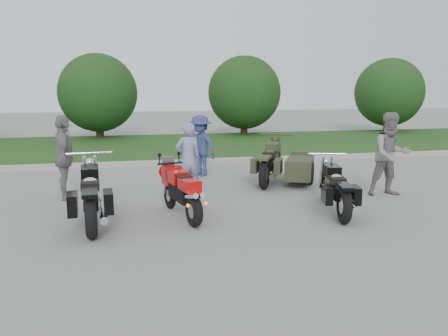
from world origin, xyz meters
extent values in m
plane|color=gray|center=(0.00, 0.00, 0.00)|extent=(80.00, 80.00, 0.00)
cube|color=#A4A29A|center=(0.00, 6.00, 0.07)|extent=(60.00, 0.30, 0.15)
cube|color=#355C1F|center=(0.00, 10.15, 0.07)|extent=(60.00, 8.00, 0.14)
cylinder|color=#3F2B1C|center=(-3.00, 13.50, 0.60)|extent=(0.36, 0.36, 1.20)
sphere|color=black|center=(-3.00, 13.50, 2.20)|extent=(3.60, 3.60, 3.60)
cylinder|color=#3F2B1C|center=(4.00, 13.50, 0.60)|extent=(0.36, 0.36, 1.20)
sphere|color=black|center=(4.00, 13.50, 2.20)|extent=(3.60, 3.60, 3.60)
cylinder|color=#3F2B1C|center=(12.00, 13.50, 0.60)|extent=(0.36, 0.36, 1.20)
sphere|color=black|center=(12.00, 13.50, 2.20)|extent=(3.60, 3.60, 3.60)
torus|color=black|center=(-0.59, -0.42, 0.28)|extent=(0.30, 0.59, 0.57)
torus|color=black|center=(-0.90, 0.87, 0.27)|extent=(0.23, 0.56, 0.55)
cube|color=black|center=(-0.73, 0.18, 0.50)|extent=(0.44, 0.86, 0.32)
cube|color=#C20807|center=(-0.78, 0.39, 0.75)|extent=(0.42, 0.56, 0.24)
cube|color=#C20807|center=(-0.64, -0.22, 0.71)|extent=(0.38, 0.55, 0.20)
cube|color=black|center=(-0.71, 0.07, 0.79)|extent=(0.30, 0.37, 0.09)
cube|color=#C20807|center=(-0.86, 0.72, 0.71)|extent=(0.39, 0.43, 0.37)
cylinder|color=silver|center=(-0.64, -0.48, 0.57)|extent=(0.20, 0.44, 0.20)
cylinder|color=silver|center=(-0.52, -0.45, 0.57)|extent=(0.20, 0.44, 0.20)
torus|color=black|center=(-2.30, -0.70, 0.37)|extent=(0.24, 0.76, 0.75)
torus|color=black|center=(-2.43, 1.11, 0.35)|extent=(0.18, 0.71, 0.70)
cube|color=black|center=(-2.36, 0.20, 0.46)|extent=(0.34, 1.33, 0.15)
cube|color=silver|center=(-2.36, 0.20, 0.55)|extent=(0.36, 0.52, 0.38)
cube|color=black|center=(-2.39, 0.53, 0.85)|extent=(0.35, 0.62, 0.24)
cube|color=black|center=(-2.35, 0.04, 0.75)|extent=(0.35, 0.57, 0.13)
cube|color=black|center=(-2.30, -0.70, 0.77)|extent=(0.29, 0.62, 0.07)
cylinder|color=silver|center=(-2.14, -0.16, 0.31)|extent=(0.20, 1.21, 0.11)
torus|color=black|center=(2.05, -0.82, 0.33)|extent=(0.32, 0.69, 0.67)
torus|color=black|center=(2.44, 0.76, 0.31)|extent=(0.26, 0.64, 0.63)
cube|color=black|center=(2.24, -0.03, 0.41)|extent=(0.49, 1.20, 0.14)
cube|color=silver|center=(2.24, -0.03, 0.49)|extent=(0.39, 0.50, 0.34)
cube|color=black|center=(2.31, 0.26, 0.77)|extent=(0.40, 0.59, 0.22)
cube|color=black|center=(2.21, -0.17, 0.67)|extent=(0.38, 0.54, 0.12)
cube|color=black|center=(2.05, -0.82, 0.69)|extent=(0.34, 0.58, 0.06)
cylinder|color=silver|center=(2.33, -0.41, 0.28)|extent=(0.35, 1.07, 0.10)
torus|color=black|center=(1.48, 2.10, 0.37)|extent=(0.51, 0.75, 0.75)
torus|color=black|center=(2.31, 3.71, 0.35)|extent=(0.44, 0.69, 0.70)
cube|color=black|center=(1.90, 2.90, 0.46)|extent=(0.82, 1.28, 0.15)
cube|color=#323921|center=(1.90, 2.90, 0.55)|extent=(0.52, 0.59, 0.38)
cube|color=#323921|center=(2.05, 3.20, 0.86)|extent=(0.55, 0.68, 0.24)
cube|color=black|center=(1.82, 2.76, 0.75)|extent=(0.53, 0.63, 0.13)
cube|color=#323921|center=(1.48, 2.10, 0.77)|extent=(0.49, 0.65, 0.07)
cylinder|color=#323921|center=(1.90, 2.47, 0.31)|extent=(0.65, 1.13, 0.11)
cube|color=#323921|center=(2.53, 2.45, 0.44)|extent=(1.19, 1.55, 0.49)
torus|color=black|center=(2.78, 2.33, 0.31)|extent=(0.40, 0.61, 0.62)
imported|color=#8B88B9|center=(-0.35, 2.15, 0.81)|extent=(0.66, 0.49, 1.63)
imported|color=gray|center=(4.06, 0.93, 0.94)|extent=(0.97, 0.79, 1.88)
imported|color=navy|center=(0.26, 4.10, 0.84)|extent=(1.13, 1.25, 1.68)
imported|color=gray|center=(-3.04, 2.12, 0.92)|extent=(0.58, 1.13, 1.84)
camera|label=1|loc=(-1.64, -7.72, 2.39)|focal=35.00mm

